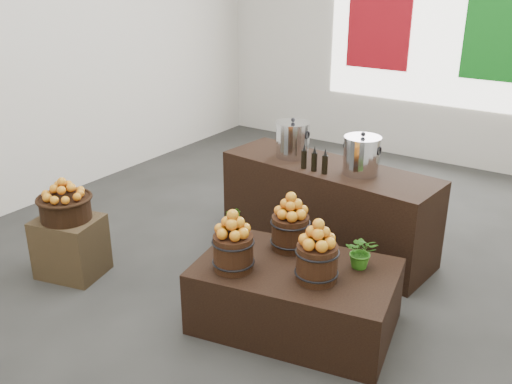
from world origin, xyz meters
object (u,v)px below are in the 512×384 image
Objects in this scene: display_table at (295,296)px; counter at (327,208)px; wicker_basket at (65,208)px; stock_pot_center at (362,156)px; stock_pot_left at (293,140)px; crate at (71,246)px.

counter reaches higher than display_table.
wicker_basket is 1.34× the size of stock_pot_center.
display_table is 4.56× the size of stock_pot_center.
wicker_basket is at bearing -124.89° from stock_pot_left.
crate is 1.68× the size of stock_pot_left.
crate is 2.37m from counter.
display_table is 1.35m from counter.
stock_pot_center is at bearing -5.91° from stock_pot_left.
display_table is (2.04, 0.43, -0.38)m from wicker_basket.
stock_pot_left is at bearing 111.05° from display_table.
crate reaches higher than display_table.
stock_pot_center is (1.97, 1.67, 0.74)m from crate.
crate is 0.37m from wicker_basket.
display_table is (2.04, 0.43, -0.02)m from crate.
counter is (1.64, 1.71, 0.16)m from crate.
wicker_basket is 0.21× the size of counter.
counter reaches higher than crate.
counter is (1.64, 1.71, -0.21)m from wicker_basket.
stock_pot_center is (0.75, -0.08, 0.00)m from stock_pot_left.
stock_pot_left reaches higher than counter.
wicker_basket reaches higher than display_table.
wicker_basket is at bearing -139.67° from stock_pot_center.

